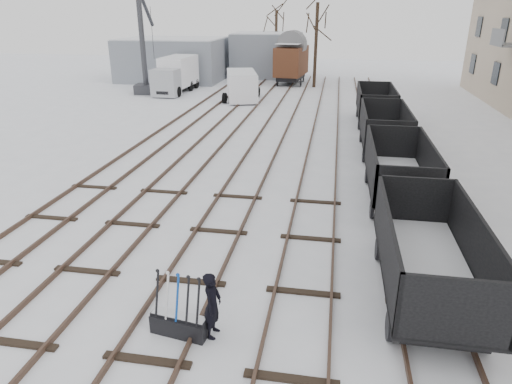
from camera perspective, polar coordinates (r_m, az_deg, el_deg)
ground at (r=12.55m, az=-8.13°, el=-11.09°), size 120.00×120.00×0.00m
tracks at (r=24.82m, az=1.41°, el=6.21°), size 13.90×52.00×0.16m
shed_left at (r=49.06m, az=-10.21°, el=16.05°), size 10.00×8.00×4.10m
shed_right at (r=50.72m, az=1.41°, el=16.78°), size 7.00×6.00×4.50m
ground_frame at (r=10.71m, az=-9.55°, el=-15.85°), size 1.35×0.63×1.49m
worker at (r=10.29m, az=-5.47°, el=-13.89°), size 0.40×0.59×1.57m
freight_wagon_a at (r=12.17m, az=20.61°, el=-8.82°), size 2.21×5.52×2.25m
freight_wagon_b at (r=17.92m, az=17.31°, el=1.56°), size 2.21×5.52×2.25m
freight_wagon_c at (r=24.00m, az=15.65°, el=6.80°), size 2.21×5.52×2.25m
freight_wagon_d at (r=30.22m, az=14.66°, el=9.90°), size 2.21×5.52×2.25m
box_van_wagon at (r=45.60m, az=4.45°, el=16.13°), size 3.21×5.29×3.84m
lorry at (r=41.23m, az=-9.98°, el=14.28°), size 2.31×6.63×2.98m
panel_van at (r=37.19m, az=-1.80°, el=13.20°), size 3.40×5.44×2.23m
crane at (r=41.25m, az=-13.67°, el=15.16°), size 2.05×5.32×8.97m
tree_far_left at (r=52.52m, az=2.52°, el=18.14°), size 0.30×0.30×6.68m
tree_far_right at (r=43.61m, az=7.48°, el=17.64°), size 0.30×0.30×7.34m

